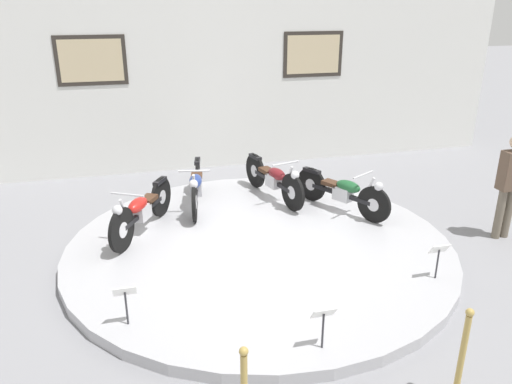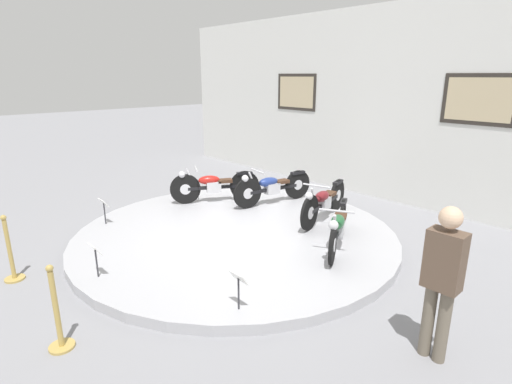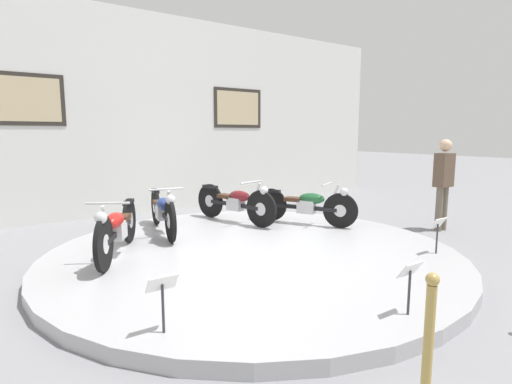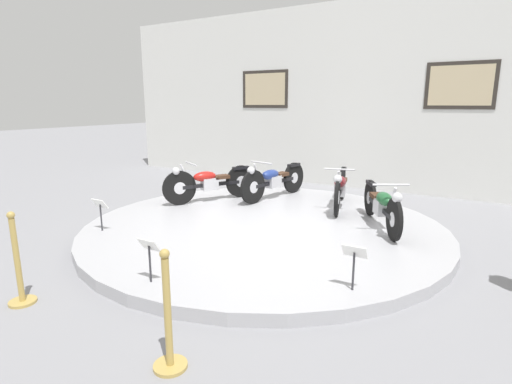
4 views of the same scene
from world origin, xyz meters
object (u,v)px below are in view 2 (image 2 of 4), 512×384
Objects in this scene: visitor_standing at (442,276)px; stanchion_post_left_of_entry at (11,258)px; info_placard_front_centre at (96,253)px; info_placard_front_left at (104,206)px; motorcycle_maroon at (324,201)px; motorcycle_green at (338,226)px; stanchion_post_right_of_entry at (58,321)px; motorcycle_blue at (272,186)px; motorcycle_red at (214,185)px; info_placard_front_right at (238,282)px.

visitor_standing is 5.81m from stanchion_post_left_of_entry.
info_placard_front_centre is 1.37m from stanchion_post_left_of_entry.
visitor_standing reaches higher than stanchion_post_left_of_entry.
visitor_standing is at bearing 10.46° from info_placard_front_left.
motorcycle_maroon is 1.33m from motorcycle_green.
stanchion_post_right_of_entry is (0.33, -5.10, -0.21)m from motorcycle_maroon.
motorcycle_blue is 1.95× the size of stanchion_post_right_of_entry.
visitor_standing reaches higher than motorcycle_red.
motorcycle_red reaches higher than info_placard_front_centre.
motorcycle_maroon is 3.85× the size of info_placard_front_left.
motorcycle_blue is 5.11m from stanchion_post_left_of_entry.
visitor_standing is at bearing -13.11° from motorcycle_red.
motorcycle_blue is 1.95× the size of stanchion_post_left_of_entry.
stanchion_post_left_of_entry reaches higher than info_placard_front_centre.
info_placard_front_centre is at bearing -117.03° from motorcycle_green.
info_placard_front_left is 0.50× the size of stanchion_post_right_of_entry.
stanchion_post_left_of_entry is at bearing -62.37° from info_placard_front_left.
info_placard_front_centre is (0.72, -4.24, -0.03)m from motorcycle_blue.
visitor_standing is at bearing 29.57° from info_placard_front_right.
visitor_standing is 4.14m from stanchion_post_right_of_entry.
motorcycle_blue is 1.16× the size of visitor_standing.
info_placard_front_right is (0.29, -2.41, -0.01)m from motorcycle_green.
motorcycle_maroon is 3.85× the size of info_placard_front_right.
stanchion_post_right_of_entry reaches higher than info_placard_front_right.
motorcycle_green is (0.99, -0.88, -0.02)m from motorcycle_maroon.
visitor_standing is at bearing -34.35° from motorcycle_maroon.
motorcycle_red is at bearing -138.48° from motorcycle_blue.
visitor_standing reaches higher than info_placard_front_right.
motorcycle_green is 3.42× the size of info_placard_front_centre.
motorcycle_maroon is at bearing 93.74° from stanchion_post_right_of_entry.
motorcycle_maroon is 1.13× the size of motorcycle_green.
info_placard_front_left is (-1.28, -3.29, -0.03)m from motorcycle_blue.
stanchion_post_left_of_entry is (-3.06, -1.81, -0.18)m from info_placard_front_right.
motorcycle_red is at bearing 116.99° from info_placard_front_centre.
motorcycle_green is at bearing 56.66° from stanchion_post_left_of_entry.
motorcycle_red reaches higher than motorcycle_maroon.
motorcycle_red is at bearing 83.16° from info_placard_front_left.
motorcycle_maroon is at bearing 0.01° from motorcycle_blue.
stanchion_post_left_of_entry reaches higher than motorcycle_red.
info_placard_front_left is 6.06m from visitor_standing.
motorcycle_green is 4.43m from info_placard_front_left.
stanchion_post_left_of_entry is 1.00× the size of stanchion_post_right_of_entry.
motorcycle_blue is at bearing 41.52° from motorcycle_red.
motorcycle_red reaches higher than motorcycle_green.
visitor_standing is 1.68× the size of stanchion_post_right_of_entry.
motorcycle_red is 0.90× the size of motorcycle_blue.
info_placard_front_centre is 0.50× the size of stanchion_post_left_of_entry.
info_placard_front_left is 4.01m from info_placard_front_right.
stanchion_post_left_of_entry is (0.95, -1.81, -0.18)m from info_placard_front_left.
motorcycle_red reaches higher than motorcycle_blue.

